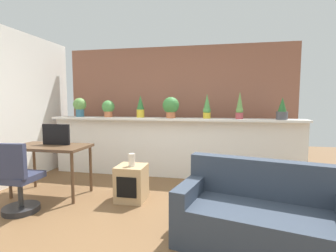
% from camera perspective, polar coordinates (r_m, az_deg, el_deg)
% --- Properties ---
extents(ground_plane, '(12.00, 12.00, 0.00)m').
position_cam_1_polar(ground_plane, '(3.03, -6.86, -22.05)').
color(ground_plane, brown).
extents(divider_wall, '(4.61, 0.16, 1.06)m').
position_cam_1_polar(divider_wall, '(4.70, 0.75, -5.11)').
color(divider_wall, white).
rests_on(divider_wall, ground).
extents(plant_shelf, '(4.61, 0.36, 0.04)m').
position_cam_1_polar(plant_shelf, '(4.59, 0.66, 1.57)').
color(plant_shelf, white).
rests_on(plant_shelf, divider_wall).
extents(brick_wall_behind, '(4.61, 0.10, 2.50)m').
position_cam_1_polar(brick_wall_behind, '(5.22, 1.98, 3.88)').
color(brick_wall_behind, '#935B47').
rests_on(brick_wall_behind, ground).
extents(potted_plant_0, '(0.25, 0.25, 0.37)m').
position_cam_1_polar(potted_plant_0, '(5.26, -19.25, 4.27)').
color(potted_plant_0, '#386B84').
rests_on(potted_plant_0, plant_shelf).
extents(potted_plant_1, '(0.24, 0.24, 0.32)m').
position_cam_1_polar(potted_plant_1, '(5.00, -13.31, 4.00)').
color(potted_plant_1, '#C66B42').
rests_on(potted_plant_1, plant_shelf).
extents(potted_plant_2, '(0.14, 0.14, 0.41)m').
position_cam_1_polar(potted_plant_2, '(4.75, -6.22, 4.37)').
color(potted_plant_2, gold).
rests_on(potted_plant_2, plant_shelf).
extents(potted_plant_3, '(0.30, 0.30, 0.38)m').
position_cam_1_polar(potted_plant_3, '(4.58, 0.65, 4.45)').
color(potted_plant_3, '#C66B42').
rests_on(potted_plant_3, plant_shelf).
extents(potted_plant_4, '(0.14, 0.14, 0.43)m').
position_cam_1_polar(potted_plant_4, '(4.51, 8.76, 4.15)').
color(potted_plant_4, gold).
rests_on(potted_plant_4, plant_shelf).
extents(potted_plant_5, '(0.13, 0.13, 0.46)m').
position_cam_1_polar(potted_plant_5, '(4.50, 15.83, 4.13)').
color(potted_plant_5, '#B7474C').
rests_on(potted_plant_5, plant_shelf).
extents(potted_plant_6, '(0.18, 0.18, 0.37)m').
position_cam_1_polar(potted_plant_6, '(4.59, 24.32, 3.31)').
color(potted_plant_6, '#4C4C51').
rests_on(potted_plant_6, plant_shelf).
extents(desk, '(1.10, 0.60, 0.75)m').
position_cam_1_polar(desk, '(4.16, -24.89, -5.14)').
color(desk, brown).
rests_on(desk, ground).
extents(tv_monitor, '(0.44, 0.04, 0.31)m').
position_cam_1_polar(tv_monitor, '(4.17, -23.90, -1.75)').
color(tv_monitor, black).
rests_on(tv_monitor, desk).
extents(office_chair, '(0.46, 0.47, 0.91)m').
position_cam_1_polar(office_chair, '(3.72, -30.92, -11.01)').
color(office_chair, '#262628').
rests_on(office_chair, ground).
extents(side_cube_shelf, '(0.40, 0.41, 0.50)m').
position_cam_1_polar(side_cube_shelf, '(3.71, -8.24, -12.57)').
color(side_cube_shelf, tan).
rests_on(side_cube_shelf, ground).
extents(vase_on_shelf, '(0.09, 0.09, 0.18)m').
position_cam_1_polar(vase_on_shelf, '(3.59, -8.16, -7.58)').
color(vase_on_shelf, silver).
rests_on(vase_on_shelf, side_cube_shelf).
extents(couch, '(1.70, 1.11, 0.80)m').
position_cam_1_polar(couch, '(2.74, 20.12, -18.81)').
color(couch, '#333D4C').
rests_on(couch, ground).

